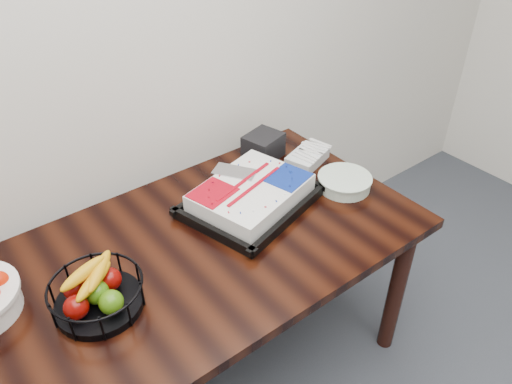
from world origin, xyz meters
TOP-DOWN VIEW (x-y plane):
  - table at (0.00, 2.00)m, footprint 1.80×0.90m
  - cake_tray at (0.38, 2.07)m, footprint 0.57×0.49m
  - fruit_basket at (-0.30, 1.95)m, footprint 0.29×0.29m
  - plate_stack at (0.75, 1.93)m, footprint 0.22×0.22m
  - fork_bag at (0.76, 2.17)m, footprint 0.22×0.18m
  - napkin_box at (0.64, 2.32)m, footprint 0.19×0.17m

SIDE VIEW (x-z plane):
  - table at x=0.00m, z-range 0.29..1.04m
  - fork_bag at x=0.76m, z-range 0.75..0.80m
  - plate_stack at x=0.75m, z-range 0.75..0.80m
  - cake_tray at x=0.38m, z-range 0.75..0.85m
  - napkin_box at x=0.64m, z-range 0.75..0.86m
  - fruit_basket at x=-0.30m, z-range 0.74..0.89m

